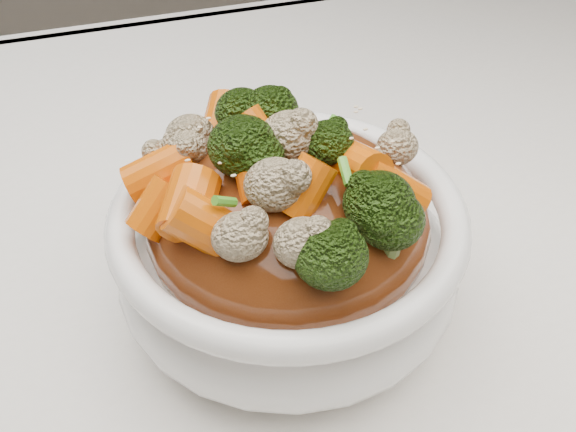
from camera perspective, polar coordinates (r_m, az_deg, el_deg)
name	(u,v)px	position (r m, az deg, el deg)	size (l,w,h in m)	color
tablecloth	(282,294)	(0.45, -0.48, -6.60)	(1.20, 0.80, 0.04)	white
bowl	(288,254)	(0.40, 0.00, -3.27)	(0.20, 0.20, 0.08)	white
sauce_base	(288,220)	(0.38, 0.00, -0.32)	(0.16, 0.16, 0.09)	#612B10
carrots	(288,134)	(0.34, 0.00, 6.92)	(0.16, 0.16, 0.05)	#DA5D07
broccoli	(288,136)	(0.34, 0.00, 6.79)	(0.16, 0.16, 0.04)	black
cauliflower	(288,139)	(0.34, 0.00, 6.54)	(0.16, 0.16, 0.03)	tan
scallions	(288,133)	(0.34, 0.00, 7.05)	(0.12, 0.12, 0.02)	#439422
sesame_seeds	(288,133)	(0.34, 0.00, 7.05)	(0.14, 0.14, 0.01)	beige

